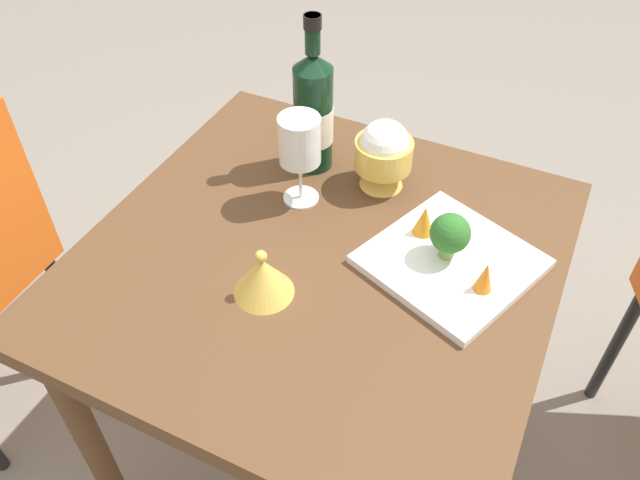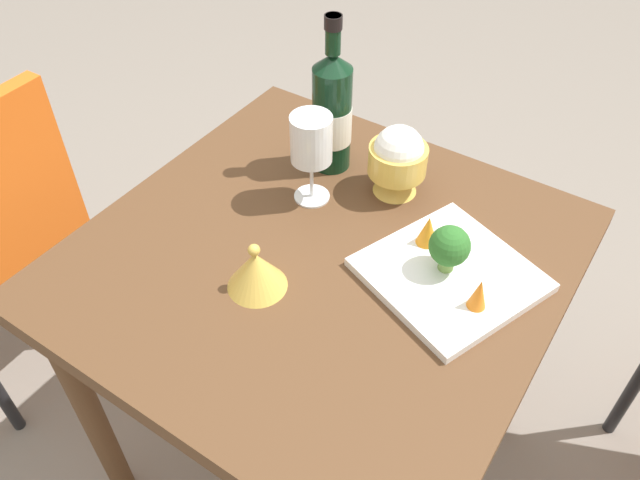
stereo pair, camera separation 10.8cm
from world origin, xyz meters
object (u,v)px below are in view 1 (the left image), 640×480
Objects in this scene: wine_bottle at (313,112)px; broccoli_floret at (450,234)px; carrot_garnish_right at (485,277)px; wine_glass at (300,143)px; carrot_garnish_left at (424,220)px; rice_bowl at (384,153)px; rice_bowl_lid at (263,276)px; serving_plate at (451,261)px.

wine_bottle reaches higher than broccoli_floret.
carrot_garnish_right is (0.40, -0.20, -0.08)m from wine_bottle.
carrot_garnish_left is (0.24, -0.01, -0.08)m from wine_glass.
carrot_garnish_left is at bearing -42.22° from rice_bowl.
broccoli_floret is (0.32, -0.15, -0.06)m from wine_bottle.
rice_bowl_lid is 0.35m from carrot_garnish_right.
serving_plate is 5.69× the size of carrot_garnish_left.
carrot_garnish_right is (0.37, -0.09, -0.08)m from wine_glass.
broccoli_floret is at bearing 38.20° from rice_bowl_lid.
wine_glass is 0.17m from rice_bowl.
rice_bowl_lid is at bearing -101.48° from rice_bowl.
carrot_garnish_left and carrot_garnish_right have the same top height.
serving_plate is (0.33, -0.15, -0.11)m from wine_bottle.
rice_bowl_lid reaches higher than carrot_garnish_right.
broccoli_floret is at bearing -8.20° from wine_glass.
wine_glass is at bearing 171.66° from serving_plate.
wine_bottle reaches higher than carrot_garnish_right.
carrot_garnish_left is at bearing 50.43° from rice_bowl_lid.
rice_bowl reaches higher than rice_bowl_lid.
carrot_garnish_left is at bearing -22.74° from wine_bottle.
rice_bowl is at bearing -0.89° from wine_bottle.
carrot_garnish_left is (0.27, -0.11, -0.08)m from wine_bottle.
serving_plate is 5.65× the size of carrot_garnish_right.
serving_plate is 0.08m from carrot_garnish_left.
carrot_garnish_left is (-0.05, 0.04, -0.02)m from broccoli_floret.
rice_bowl is at bearing 139.99° from broccoli_floret.
serving_plate is at bearing 145.30° from carrot_garnish_right.
rice_bowl is at bearing 137.78° from carrot_garnish_left.
rice_bowl reaches higher than carrot_garnish_right.
carrot_garnish_left is (0.12, -0.11, -0.03)m from rice_bowl.
carrot_garnish_left is at bearing 145.45° from broccoli_floret.
wine_glass is 2.09× the size of broccoli_floret.
carrot_garnish_left is 0.99× the size of carrot_garnish_right.
broccoli_floret is 0.09m from carrot_garnish_right.
rice_bowl is 2.49× the size of carrot_garnish_left.
rice_bowl is at bearing 78.52° from rice_bowl_lid.
wine_bottle is at bearing 153.63° from carrot_garnish_right.
carrot_garnish_left is at bearing 148.39° from serving_plate.
serving_plate is (0.26, 0.19, -0.03)m from rice_bowl_lid.
wine_bottle reaches higher than serving_plate.
broccoli_floret reaches higher than carrot_garnish_left.
broccoli_floret is 1.50× the size of carrot_garnish_right.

